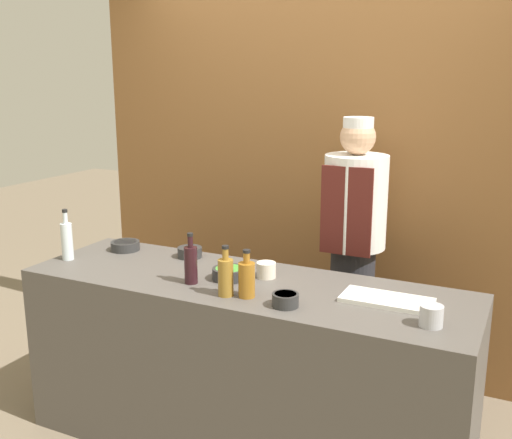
# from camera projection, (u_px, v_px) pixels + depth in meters

# --- Properties ---
(cabinet_wall) EXTENTS (3.15, 0.18, 2.40)m
(cabinet_wall) POSITION_uv_depth(u_px,v_px,m) (324.00, 182.00, 3.83)
(cabinet_wall) COLOR brown
(cabinet_wall) RESTS_ON ground_plane
(counter) EXTENTS (2.22, 0.69, 0.89)m
(counter) POSITION_uv_depth(u_px,v_px,m) (244.00, 365.00, 3.01)
(counter) COLOR #514C47
(counter) RESTS_ON ground_plane
(sauce_bowl_purple) EXTENTS (0.16, 0.16, 0.05)m
(sauce_bowl_purple) POSITION_uv_depth(u_px,v_px,m) (125.00, 245.00, 3.42)
(sauce_bowl_purple) COLOR #2D2D2D
(sauce_bowl_purple) RESTS_ON counter
(sauce_bowl_red) EXTENTS (0.12, 0.12, 0.06)m
(sauce_bowl_red) POSITION_uv_depth(u_px,v_px,m) (285.00, 299.00, 2.59)
(sauce_bowl_red) COLOR #2D2D2D
(sauce_bowl_red) RESTS_ON counter
(sauce_bowl_white) EXTENTS (0.13, 0.13, 0.06)m
(sauce_bowl_white) POSITION_uv_depth(u_px,v_px,m) (190.00, 252.00, 3.28)
(sauce_bowl_white) COLOR #2D2D2D
(sauce_bowl_white) RESTS_ON counter
(sauce_bowl_green) EXTENTS (0.16, 0.16, 0.06)m
(sauce_bowl_green) POSITION_uv_depth(u_px,v_px,m) (229.00, 273.00, 2.93)
(sauce_bowl_green) COLOR #2D2D2D
(sauce_bowl_green) RESTS_ON counter
(cutting_board) EXTENTS (0.40, 0.19, 0.02)m
(cutting_board) POSITION_uv_depth(u_px,v_px,m) (387.00, 300.00, 2.64)
(cutting_board) COLOR white
(cutting_board) RESTS_ON counter
(bottle_amber) EXTENTS (0.08, 0.08, 0.22)m
(bottle_amber) POSITION_uv_depth(u_px,v_px,m) (247.00, 279.00, 2.68)
(bottle_amber) COLOR #9E661E
(bottle_amber) RESTS_ON counter
(bottle_vinegar) EXTENTS (0.07, 0.07, 0.24)m
(bottle_vinegar) POSITION_uv_depth(u_px,v_px,m) (226.00, 276.00, 2.70)
(bottle_vinegar) COLOR olive
(bottle_vinegar) RESTS_ON counter
(bottle_clear) EXTENTS (0.06, 0.06, 0.28)m
(bottle_clear) POSITION_uv_depth(u_px,v_px,m) (67.00, 240.00, 3.23)
(bottle_clear) COLOR silver
(bottle_clear) RESTS_ON counter
(bottle_wine) EXTENTS (0.06, 0.06, 0.25)m
(bottle_wine) POSITION_uv_depth(u_px,v_px,m) (191.00, 264.00, 2.86)
(bottle_wine) COLOR black
(bottle_wine) RESTS_ON counter
(cup_cream) EXTENTS (0.10, 0.10, 0.08)m
(cup_cream) POSITION_uv_depth(u_px,v_px,m) (266.00, 270.00, 2.96)
(cup_cream) COLOR silver
(cup_cream) RESTS_ON counter
(cup_steel) EXTENTS (0.09, 0.09, 0.09)m
(cup_steel) POSITION_uv_depth(u_px,v_px,m) (431.00, 316.00, 2.38)
(cup_steel) COLOR #B7B7BC
(cup_steel) RESTS_ON counter
(chef_center) EXTENTS (0.35, 0.35, 1.65)m
(chef_center) POSITION_uv_depth(u_px,v_px,m) (353.00, 252.00, 3.38)
(chef_center) COLOR #28282D
(chef_center) RESTS_ON ground_plane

